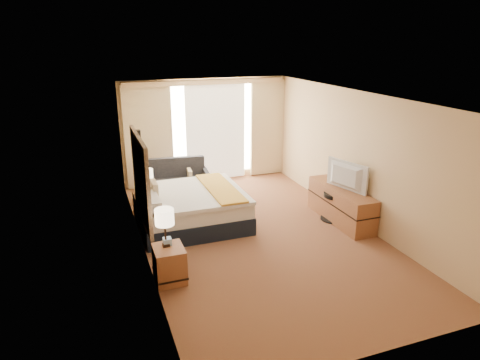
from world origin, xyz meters
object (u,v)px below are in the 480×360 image
object	(u,v)px
lamp_left	(164,218)
loveseat	(179,184)
nightstand_left	(169,264)
desk_chair	(338,196)
bed	(191,208)
nightstand_right	(146,206)
lamp_right	(147,175)
television	(344,176)
media_dresser	(341,204)
floor_lamp	(138,153)

from	to	relation	value
lamp_left	loveseat	bearing A→B (deg)	74.79
nightstand_left	desk_chair	size ratio (longest dim) A/B	0.49
nightstand_left	bed	bearing A→B (deg)	66.93
nightstand_right	lamp_right	distance (m)	0.69
loveseat	lamp_right	distance (m)	1.58
lamp_right	television	bearing A→B (deg)	-22.24
bed	television	bearing A→B (deg)	-18.35
bed	desk_chair	size ratio (longest dim) A/B	1.80
nightstand_right	television	distance (m)	4.02
bed	loveseat	distance (m)	1.67
bed	lamp_right	world-z (taller)	lamp_right
desk_chair	nightstand_left	bearing A→B (deg)	-164.59
media_dresser	desk_chair	distance (m)	0.18
lamp_left	lamp_right	xyz separation A→B (m)	(0.08, 2.36, -0.06)
nightstand_right	floor_lamp	size ratio (longest dim) A/B	0.33
lamp_right	television	distance (m)	3.88
media_dresser	desk_chair	size ratio (longest dim) A/B	1.60
loveseat	desk_chair	size ratio (longest dim) A/B	1.30
nightstand_left	bed	world-z (taller)	bed
nightstand_left	floor_lamp	xyz separation A→B (m)	(0.03, 3.35, 0.91)
media_dresser	lamp_left	world-z (taller)	lamp_left
floor_lamp	television	size ratio (longest dim) A/B	1.72
lamp_left	desk_chair	bearing A→B (deg)	16.14
nightstand_right	desk_chair	distance (m)	3.93
floor_lamp	bed	bearing A→B (deg)	-61.61
lamp_left	television	xyz separation A→B (m)	(3.67, 0.89, -0.04)
desk_chair	lamp_right	world-z (taller)	desk_chair
media_dresser	loveseat	bearing A→B (deg)	137.82
lamp_left	floor_lamp	bearing A→B (deg)	89.17
media_dresser	bed	distance (m)	3.01
nightstand_right	lamp_right	size ratio (longest dim) A/B	1.04
nightstand_left	nightstand_right	distance (m)	2.50
bed	lamp_right	size ratio (longest dim) A/B	3.83
floor_lamp	lamp_left	world-z (taller)	floor_lamp
media_dresser	loveseat	size ratio (longest dim) A/B	1.23
nightstand_right	lamp_left	size ratio (longest dim) A/B	0.91
floor_lamp	lamp_left	size ratio (longest dim) A/B	2.78
nightstand_right	floor_lamp	xyz separation A→B (m)	(0.03, 0.85, 0.91)
desk_chair	lamp_right	size ratio (longest dim) A/B	2.13
floor_lamp	nightstand_left	bearing A→B (deg)	-90.44
floor_lamp	lamp_right	distance (m)	0.95
media_dresser	loveseat	distance (m)	3.74
media_dresser	desk_chair	world-z (taller)	desk_chair
bed	floor_lamp	xyz separation A→B (m)	(-0.78, 1.45, 0.83)
nightstand_right	bed	xyz separation A→B (m)	(0.81, -0.60, 0.09)
bed	media_dresser	bearing A→B (deg)	-16.39
lamp_left	nightstand_left	bearing A→B (deg)	-72.20
desk_chair	nightstand_right	bearing A→B (deg)	157.92
media_dresser	bed	bearing A→B (deg)	163.61
loveseat	nightstand_left	bearing A→B (deg)	-98.88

